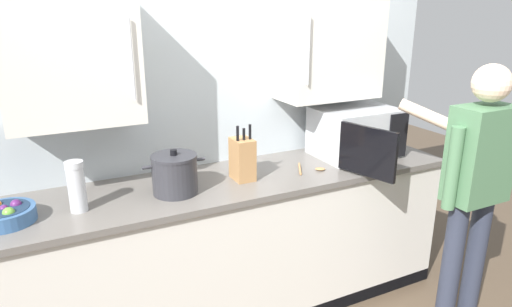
{
  "coord_description": "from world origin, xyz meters",
  "views": [
    {
      "loc": [
        -0.98,
        -1.65,
        1.88
      ],
      "look_at": [
        0.15,
        0.61,
        1.06
      ],
      "focal_mm": 32.15,
      "sensor_mm": 36.0,
      "label": 1
    }
  ],
  "objects_px": {
    "wooden_spoon": "(311,169)",
    "fruit_bowl": "(5,214)",
    "microwave_oven": "(353,133)",
    "knife_block": "(242,159)",
    "person_figure": "(474,180)",
    "thermos_flask": "(77,186)",
    "stock_pot": "(175,174)"
  },
  "relations": [
    {
      "from": "stock_pot",
      "to": "person_figure",
      "type": "xyz_separation_m",
      "value": [
        1.5,
        -0.68,
        -0.06
      ]
    },
    {
      "from": "thermos_flask",
      "to": "knife_block",
      "type": "bearing_deg",
      "value": 2.02
    },
    {
      "from": "fruit_bowl",
      "to": "wooden_spoon",
      "type": "relative_size",
      "value": 1.38
    },
    {
      "from": "stock_pot",
      "to": "thermos_flask",
      "type": "bearing_deg",
      "value": -179.2
    },
    {
      "from": "microwave_oven",
      "to": "wooden_spoon",
      "type": "height_order",
      "value": "microwave_oven"
    },
    {
      "from": "fruit_bowl",
      "to": "person_figure",
      "type": "height_order",
      "value": "person_figure"
    },
    {
      "from": "knife_block",
      "to": "microwave_oven",
      "type": "bearing_deg",
      "value": 4.41
    },
    {
      "from": "microwave_oven",
      "to": "knife_block",
      "type": "bearing_deg",
      "value": -175.59
    },
    {
      "from": "microwave_oven",
      "to": "wooden_spoon",
      "type": "relative_size",
      "value": 3.83
    },
    {
      "from": "thermos_flask",
      "to": "knife_block",
      "type": "distance_m",
      "value": 0.91
    },
    {
      "from": "knife_block",
      "to": "wooden_spoon",
      "type": "bearing_deg",
      "value": -7.29
    },
    {
      "from": "microwave_oven",
      "to": "wooden_spoon",
      "type": "xyz_separation_m",
      "value": [
        -0.41,
        -0.12,
        -0.15
      ]
    },
    {
      "from": "stock_pot",
      "to": "wooden_spoon",
      "type": "relative_size",
      "value": 1.71
    },
    {
      "from": "thermos_flask",
      "to": "stock_pot",
      "type": "distance_m",
      "value": 0.5
    },
    {
      "from": "stock_pot",
      "to": "person_figure",
      "type": "bearing_deg",
      "value": -24.43
    },
    {
      "from": "fruit_bowl",
      "to": "knife_block",
      "type": "height_order",
      "value": "knife_block"
    },
    {
      "from": "thermos_flask",
      "to": "stock_pot",
      "type": "xyz_separation_m",
      "value": [
        0.5,
        0.01,
        -0.02
      ]
    },
    {
      "from": "wooden_spoon",
      "to": "person_figure",
      "type": "relative_size",
      "value": 0.13
    },
    {
      "from": "microwave_oven",
      "to": "thermos_flask",
      "type": "xyz_separation_m",
      "value": [
        -1.75,
        -0.1,
        -0.03
      ]
    },
    {
      "from": "thermos_flask",
      "to": "person_figure",
      "type": "height_order",
      "value": "person_figure"
    },
    {
      "from": "microwave_oven",
      "to": "person_figure",
      "type": "distance_m",
      "value": 0.82
    },
    {
      "from": "wooden_spoon",
      "to": "fruit_bowl",
      "type": "bearing_deg",
      "value": 178.44
    },
    {
      "from": "fruit_bowl",
      "to": "wooden_spoon",
      "type": "bearing_deg",
      "value": -1.56
    },
    {
      "from": "thermos_flask",
      "to": "stock_pot",
      "type": "height_order",
      "value": "thermos_flask"
    },
    {
      "from": "person_figure",
      "to": "wooden_spoon",
      "type": "bearing_deg",
      "value": 134.86
    },
    {
      "from": "fruit_bowl",
      "to": "knife_block",
      "type": "distance_m",
      "value": 1.24
    },
    {
      "from": "stock_pot",
      "to": "fruit_bowl",
      "type": "xyz_separation_m",
      "value": [
        -0.82,
        0.01,
        -0.07
      ]
    },
    {
      "from": "stock_pot",
      "to": "fruit_bowl",
      "type": "distance_m",
      "value": 0.82
    },
    {
      "from": "thermos_flask",
      "to": "fruit_bowl",
      "type": "height_order",
      "value": "thermos_flask"
    },
    {
      "from": "thermos_flask",
      "to": "fruit_bowl",
      "type": "xyz_separation_m",
      "value": [
        -0.32,
        0.02,
        -0.09
      ]
    },
    {
      "from": "stock_pot",
      "to": "wooden_spoon",
      "type": "bearing_deg",
      "value": -2.09
    },
    {
      "from": "microwave_oven",
      "to": "wooden_spoon",
      "type": "distance_m",
      "value": 0.45
    }
  ]
}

